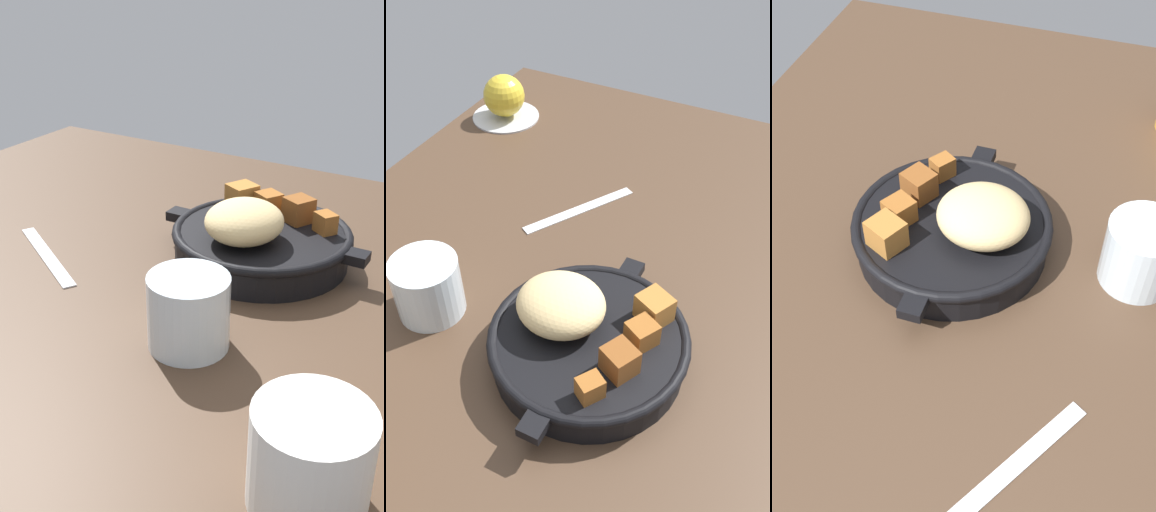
{
  "view_description": "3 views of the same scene",
  "coord_description": "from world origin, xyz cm",
  "views": [
    {
      "loc": [
        -33.52,
        58.49,
        35.35
      ],
      "look_at": [
        -0.86,
        4.04,
        3.15
      ],
      "focal_mm": 44.39,
      "sensor_mm": 36.0,
      "label": 1
    },
    {
      "loc": [
        -40.35,
        -21.17,
        50.88
      ],
      "look_at": [
        1.33,
        -0.09,
        7.88
      ],
      "focal_mm": 40.13,
      "sensor_mm": 36.0,
      "label": 2
    },
    {
      "loc": [
        39.59,
        11.15,
        51.45
      ],
      "look_at": [
        -0.72,
        -1.9,
        4.16
      ],
      "focal_mm": 44.34,
      "sensor_mm": 36.0,
      "label": 3
    }
  ],
  "objects": [
    {
      "name": "butter_knife",
      "position": [
        17.7,
        7.96,
        0.18
      ],
      "size": [
        16.1,
        10.52,
        0.36
      ],
      "primitive_type": "cube",
      "rotation": [
        0.0,
        0.0,
        -0.54
      ],
      "color": "silver",
      "rests_on": "ground_plane"
    },
    {
      "name": "water_glass_short",
      "position": [
        -7.1,
        15.08,
        3.68
      ],
      "size": [
        7.91,
        7.91,
        7.35
      ],
      "primitive_type": "cylinder",
      "color": "silver",
      "rests_on": "ground_plane"
    },
    {
      "name": "cast_iron_skillet",
      "position": [
        -5.23,
        -4.37,
        3.07
      ],
      "size": [
        25.91,
        21.63,
        8.69
      ],
      "color": "black",
      "rests_on": "ground_plane"
    },
    {
      "name": "ground_plane",
      "position": [
        0.0,
        0.0,
        -1.2
      ],
      "size": [
        109.8,
        79.15,
        2.4
      ],
      "primitive_type": "cube",
      "color": "#473323"
    }
  ]
}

